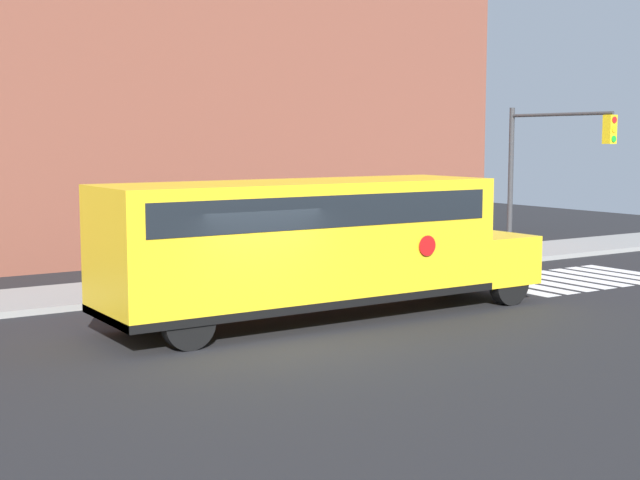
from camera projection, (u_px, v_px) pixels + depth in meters
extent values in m
plane|color=black|center=(267.00, 342.00, 16.97)|extent=(60.00, 60.00, 0.00)
cube|color=gray|center=(139.00, 290.00, 22.37)|extent=(44.00, 3.00, 0.15)
cube|color=brown|center=(54.00, 67.00, 27.11)|extent=(32.00, 4.00, 12.06)
cube|color=white|center=(508.00, 287.00, 23.17)|extent=(0.50, 3.20, 0.01)
cube|color=white|center=(527.00, 285.00, 23.55)|extent=(0.50, 3.20, 0.01)
cube|color=white|center=(545.00, 283.00, 23.93)|extent=(0.50, 3.20, 0.01)
cube|color=white|center=(563.00, 280.00, 24.31)|extent=(0.50, 3.20, 0.01)
cube|color=white|center=(581.00, 278.00, 24.69)|extent=(0.50, 3.20, 0.01)
cube|color=white|center=(598.00, 276.00, 25.07)|extent=(0.50, 3.20, 0.01)
cube|color=white|center=(614.00, 274.00, 25.45)|extent=(0.50, 3.20, 0.01)
cube|color=white|center=(630.00, 272.00, 25.83)|extent=(0.50, 3.20, 0.01)
cube|color=yellow|center=(301.00, 241.00, 18.74)|extent=(8.62, 2.50, 2.52)
cube|color=yellow|center=(480.00, 256.00, 21.60)|extent=(1.61, 2.50, 1.13)
cube|color=black|center=(301.00, 296.00, 18.87)|extent=(8.62, 2.54, 0.16)
cube|color=black|center=(301.00, 207.00, 18.66)|extent=(7.93, 2.53, 0.64)
cylinder|color=red|center=(427.00, 246.00, 18.97)|extent=(0.44, 0.02, 0.44)
cylinder|color=black|center=(447.00, 272.00, 22.51)|extent=(1.00, 0.30, 1.00)
cylinder|color=black|center=(509.00, 284.00, 20.71)|extent=(1.00, 0.30, 1.00)
cylinder|color=black|center=(143.00, 305.00, 18.09)|extent=(1.00, 0.30, 1.00)
cylinder|color=black|center=(188.00, 323.00, 16.29)|extent=(1.00, 0.30, 1.00)
cylinder|color=#38383A|center=(475.00, 226.00, 27.39)|extent=(0.07, 0.07, 2.37)
cylinder|color=red|center=(477.00, 188.00, 27.22)|extent=(0.64, 0.03, 0.64)
cylinder|color=#38383A|center=(510.00, 185.00, 27.87)|extent=(0.16, 0.16, 4.81)
cylinder|color=#38383A|center=(560.00, 114.00, 26.03)|extent=(0.10, 3.83, 0.10)
cube|color=yellow|center=(610.00, 129.00, 24.57)|extent=(0.28, 0.28, 0.80)
cylinder|color=red|center=(615.00, 120.00, 24.42)|extent=(0.18, 0.02, 0.18)
cylinder|color=#EAB214|center=(614.00, 129.00, 24.45)|extent=(0.18, 0.02, 0.18)
cylinder|color=green|center=(614.00, 139.00, 24.48)|extent=(0.18, 0.02, 0.18)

